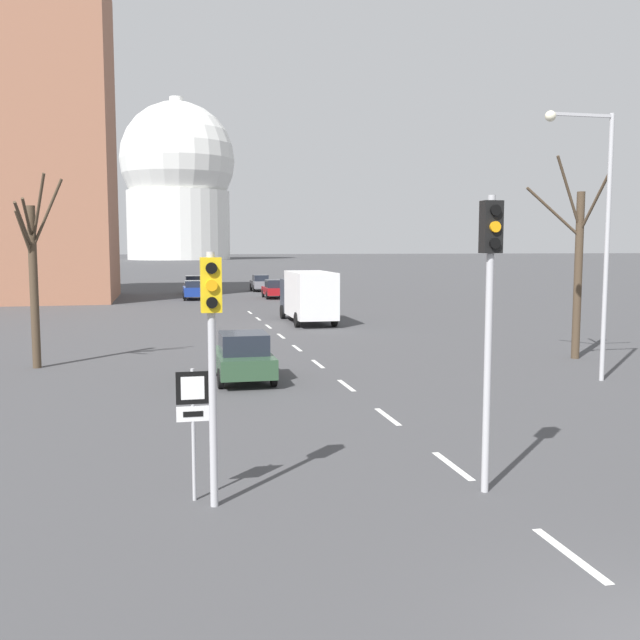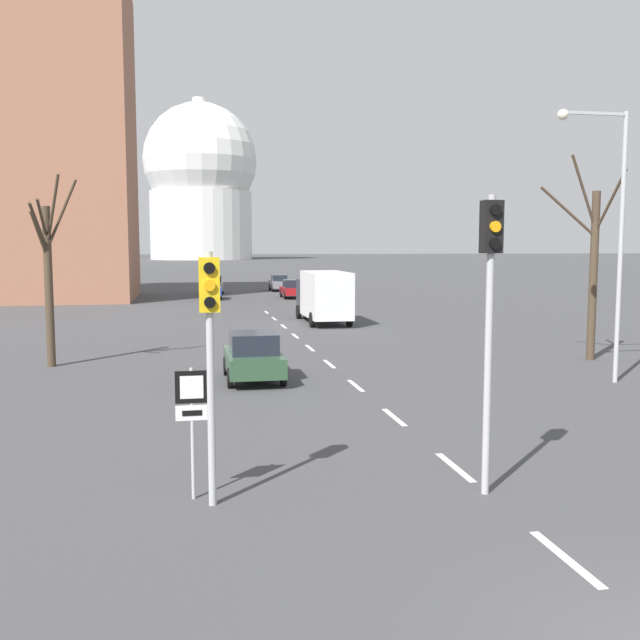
% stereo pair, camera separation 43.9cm
% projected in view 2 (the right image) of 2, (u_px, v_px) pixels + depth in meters
% --- Properties ---
extents(lane_stripe_0, '(0.16, 2.00, 0.01)m').
position_uv_depth(lane_stripe_0, '(566.00, 558.00, 10.70)').
color(lane_stripe_0, silver).
rests_on(lane_stripe_0, ground_plane).
extents(lane_stripe_1, '(0.16, 2.00, 0.01)m').
position_uv_depth(lane_stripe_1, '(455.00, 467.00, 15.10)').
color(lane_stripe_1, silver).
rests_on(lane_stripe_1, ground_plane).
extents(lane_stripe_2, '(0.16, 2.00, 0.01)m').
position_uv_depth(lane_stripe_2, '(394.00, 417.00, 19.50)').
color(lane_stripe_2, silver).
rests_on(lane_stripe_2, ground_plane).
extents(lane_stripe_3, '(0.16, 2.00, 0.01)m').
position_uv_depth(lane_stripe_3, '(356.00, 386.00, 23.90)').
color(lane_stripe_3, silver).
rests_on(lane_stripe_3, ground_plane).
extents(lane_stripe_4, '(0.16, 2.00, 0.01)m').
position_uv_depth(lane_stripe_4, '(329.00, 364.00, 28.30)').
color(lane_stripe_4, silver).
rests_on(lane_stripe_4, ground_plane).
extents(lane_stripe_5, '(0.16, 2.00, 0.01)m').
position_uv_depth(lane_stripe_5, '(310.00, 348.00, 32.69)').
color(lane_stripe_5, silver).
rests_on(lane_stripe_5, ground_plane).
extents(lane_stripe_6, '(0.16, 2.00, 0.01)m').
position_uv_depth(lane_stripe_6, '(295.00, 336.00, 37.09)').
color(lane_stripe_6, silver).
rests_on(lane_stripe_6, ground_plane).
extents(lane_stripe_7, '(0.16, 2.00, 0.01)m').
position_uv_depth(lane_stripe_7, '(284.00, 326.00, 41.49)').
color(lane_stripe_7, silver).
rests_on(lane_stripe_7, ground_plane).
extents(lane_stripe_8, '(0.16, 2.00, 0.01)m').
position_uv_depth(lane_stripe_8, '(274.00, 319.00, 45.89)').
color(lane_stripe_8, silver).
rests_on(lane_stripe_8, ground_plane).
extents(lane_stripe_9, '(0.16, 2.00, 0.01)m').
position_uv_depth(lane_stripe_9, '(266.00, 312.00, 50.29)').
color(lane_stripe_9, silver).
rests_on(lane_stripe_9, ground_plane).
extents(traffic_signal_near_left, '(0.36, 0.34, 4.57)m').
position_uv_depth(traffic_signal_near_left, '(210.00, 329.00, 12.57)').
color(traffic_signal_near_left, '#B2B2B7').
rests_on(traffic_signal_near_left, ground_plane).
extents(traffic_signal_centre_tall, '(0.36, 0.34, 5.60)m').
position_uv_depth(traffic_signal_centre_tall, '(490.00, 289.00, 13.09)').
color(traffic_signal_centre_tall, '#B2B2B7').
rests_on(traffic_signal_centre_tall, ground_plane).
extents(route_sign_post, '(0.60, 0.08, 2.46)m').
position_uv_depth(route_sign_post, '(192.00, 410.00, 13.03)').
color(route_sign_post, '#B2B2B7').
rests_on(route_sign_post, ground_plane).
extents(street_lamp_right, '(2.55, 0.36, 9.10)m').
position_uv_depth(street_lamp_right, '(610.00, 219.00, 23.85)').
color(street_lamp_right, '#B2B2B7').
rests_on(street_lamp_right, ground_plane).
extents(sedan_near_left, '(1.78, 4.20, 1.67)m').
position_uv_depth(sedan_near_left, '(292.00, 289.00, 63.82)').
color(sedan_near_left, maroon).
rests_on(sedan_near_left, ground_plane).
extents(sedan_near_right, '(1.69, 3.81, 1.67)m').
position_uv_depth(sedan_near_right, '(211.00, 290.00, 62.45)').
color(sedan_near_right, navy).
rests_on(sedan_near_right, ground_plane).
extents(sedan_mid_centre, '(1.79, 4.07, 1.68)m').
position_uv_depth(sedan_mid_centre, '(279.00, 283.00, 73.98)').
color(sedan_mid_centre, slate).
rests_on(sedan_mid_centre, ground_plane).
extents(sedan_far_left, '(1.94, 3.91, 1.70)m').
position_uv_depth(sedan_far_left, '(253.00, 356.00, 24.73)').
color(sedan_far_left, '#2D4C33').
rests_on(sedan_far_left, ground_plane).
extents(sedan_far_right, '(1.95, 3.86, 1.76)m').
position_uv_depth(sedan_far_right, '(213.00, 285.00, 70.37)').
color(sedan_far_right, '#B7B7BC').
rests_on(sedan_far_right, ground_plane).
extents(delivery_truck, '(2.44, 7.20, 3.14)m').
position_uv_depth(delivery_truck, '(323.00, 295.00, 43.21)').
color(delivery_truck, '#333842').
rests_on(delivery_truck, ground_plane).
extents(bare_tree_left_near, '(1.69, 2.00, 7.32)m').
position_uv_depth(bare_tree_left_near, '(49.00, 274.00, 27.27)').
color(bare_tree_left_near, '#473828').
rests_on(bare_tree_left_near, ground_plane).
extents(bare_tree_right_near, '(2.58, 1.99, 8.25)m').
position_uv_depth(bare_tree_right_near, '(592.00, 266.00, 28.90)').
color(bare_tree_right_near, '#473828').
rests_on(bare_tree_right_near, ground_plane).
extents(capitol_dome, '(38.94, 38.94, 55.00)m').
position_uv_depth(capitol_dome, '(201.00, 182.00, 246.06)').
color(capitol_dome, silver).
rests_on(capitol_dome, ground_plane).
extents(apartment_block_left, '(18.00, 14.00, 27.58)m').
position_uv_depth(apartment_block_left, '(23.00, 139.00, 60.93)').
color(apartment_block_left, '#9E664C').
rests_on(apartment_block_left, ground_plane).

